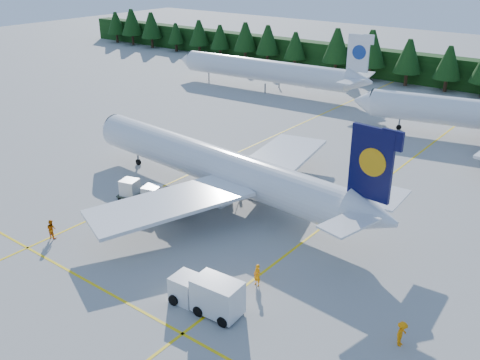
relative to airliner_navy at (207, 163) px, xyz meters
The scene contains 13 objects.
ground 16.68m from the airliner_navy, 58.02° to the right, with size 320.00×320.00×0.00m, color gray.
taxi_stripe_a 9.01m from the airliner_navy, 130.97° to the left, with size 0.25×120.00×0.01m, color yellow.
taxi_stripe_b 16.30m from the airliner_navy, 23.00° to the left, with size 0.25×120.00×0.01m, color yellow.
taxi_stripe_cross 21.90m from the airliner_navy, 66.49° to the right, with size 80.00×0.25×0.01m, color yellow.
treeline_hedge 68.75m from the airliner_navy, 82.80° to the left, with size 220.00×4.00×6.00m, color black.
airliner_navy is the anchor object (origin of this frame).
airliner_far_left 50.58m from the airliner_navy, 119.31° to the left, with size 42.09×6.90×12.23m.
airstairs 3.79m from the airliner_navy, 25.99° to the right, with size 3.88×5.26×3.37m.
service_truck 21.70m from the airliner_navy, 49.53° to the right, with size 6.16×2.58×2.91m.
uld_pair 8.04m from the airliner_navy, 122.83° to the right, with size 6.21×2.85×1.95m.
crew_a 19.32m from the airliner_navy, 36.78° to the right, with size 0.72×0.47×1.96m, color orange.
crew_b 18.15m from the airliner_navy, 106.76° to the right, with size 0.94×0.73×1.93m, color #D76104.
crew_c 30.02m from the airliner_navy, 22.00° to the right, with size 0.82×0.55×1.98m, color orange.
Camera 1 is at (28.50, -28.25, 25.98)m, focal length 40.00 mm.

